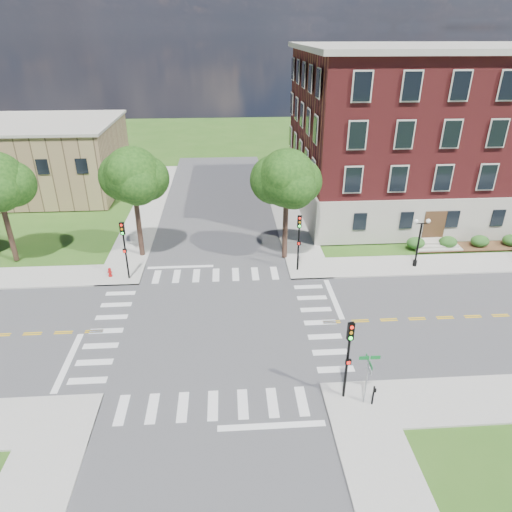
{
  "coord_description": "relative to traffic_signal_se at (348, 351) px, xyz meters",
  "views": [
    {
      "loc": [
        1.09,
        -25.49,
        18.08
      ],
      "look_at": [
        3.07,
        4.1,
        3.2
      ],
      "focal_mm": 32.0,
      "sensor_mm": 36.0,
      "label": 1
    }
  ],
  "objects": [
    {
      "name": "sidewalk_nw",
      "position": [
        -22.47,
        22.47,
        -3.13
      ],
      "size": [
        34.0,
        34.0,
        0.12
      ],
      "color": "#9E9B93",
      "rests_on": "ground"
    },
    {
      "name": "street_sign_pole",
      "position": [
        0.98,
        -0.51,
        -0.88
      ],
      "size": [
        1.1,
        1.1,
        3.1
      ],
      "color": "gray",
      "rests_on": "ground"
    },
    {
      "name": "stop_bar_east",
      "position": [
        1.71,
        10.1,
        -3.19
      ],
      "size": [
        0.4,
        5.5,
        0.0
      ],
      "primitive_type": "cube",
      "color": "silver",
      "rests_on": "ground"
    },
    {
      "name": "crosswalk_east",
      "position": [
        0.11,
        7.1,
        -3.19
      ],
      "size": [
        2.2,
        10.2,
        0.02
      ],
      "primitive_type": null,
      "color": "silver",
      "rests_on": "ground"
    },
    {
      "name": "traffic_signal_nw",
      "position": [
        -14.03,
        14.07,
        0.0
      ],
      "size": [
        0.37,
        0.43,
        4.8
      ],
      "color": "black",
      "rests_on": "ground"
    },
    {
      "name": "ground",
      "position": [
        -7.09,
        7.1,
        -3.19
      ],
      "size": [
        160.0,
        160.0,
        0.0
      ],
      "primitive_type": "plane",
      "color": "#2A5317",
      "rests_on": "ground"
    },
    {
      "name": "main_building",
      "position": [
        16.91,
        29.09,
        5.15
      ],
      "size": [
        30.6,
        22.4,
        16.5
      ],
      "color": "#AEA69A",
      "rests_on": "ground"
    },
    {
      "name": "traffic_signal_ne",
      "position": [
        -0.36,
        14.56,
        0.0
      ],
      "size": [
        0.38,
        0.45,
        4.8
      ],
      "color": "black",
      "rests_on": "ground"
    },
    {
      "name": "push_button_post",
      "position": [
        1.38,
        -0.68,
        -2.39
      ],
      "size": [
        0.14,
        0.21,
        1.2
      ],
      "color": "black",
      "rests_on": "ground"
    },
    {
      "name": "twin_lamp_west",
      "position": [
        9.6,
        14.61,
        -0.66
      ],
      "size": [
        1.36,
        0.36,
        4.23
      ],
      "color": "black",
      "rests_on": "ground"
    },
    {
      "name": "sidewalk_ne",
      "position": [
        8.28,
        22.47,
        -3.13
      ],
      "size": [
        34.0,
        34.0,
        0.12
      ],
      "color": "#9E9B93",
      "rests_on": "ground"
    },
    {
      "name": "road_ns",
      "position": [
        -7.09,
        7.1,
        -3.18
      ],
      "size": [
        12.0,
        90.0,
        0.01
      ],
      "primitive_type": "cube",
      "color": "#3D3D3F",
      "rests_on": "ground"
    },
    {
      "name": "tree_c",
      "position": [
        -13.62,
        18.3,
        4.11
      ],
      "size": [
        4.66,
        4.66,
        9.55
      ],
      "color": "black",
      "rests_on": "ground"
    },
    {
      "name": "shrub_row",
      "position": [
        19.91,
        17.9,
        -3.19
      ],
      "size": [
        18.0,
        2.0,
        1.3
      ],
      "primitive_type": null,
      "color": "#26521B",
      "rests_on": "ground"
    },
    {
      "name": "traffic_signal_se",
      "position": [
        0.0,
        0.0,
        0.0
      ],
      "size": [
        0.36,
        0.41,
        4.8
      ],
      "color": "black",
      "rests_on": "ground"
    },
    {
      "name": "secondary_building",
      "position": [
        -29.09,
        37.1,
        1.09
      ],
      "size": [
        20.4,
        15.4,
        8.3
      ],
      "color": "olive",
      "rests_on": "ground"
    },
    {
      "name": "tree_d",
      "position": [
        -1.14,
        17.04,
        3.99
      ],
      "size": [
        4.75,
        4.75,
        9.47
      ],
      "color": "black",
      "rests_on": "ground"
    },
    {
      "name": "fire_hydrant",
      "position": [
        -15.59,
        14.47,
        -2.72
      ],
      "size": [
        0.35,
        0.35,
        0.75
      ],
      "color": "#9F0C0C",
      "rests_on": "ground"
    },
    {
      "name": "road_ew",
      "position": [
        -7.09,
        7.1,
        -3.18
      ],
      "size": [
        90.0,
        12.0,
        0.01
      ],
      "primitive_type": "cube",
      "color": "#3D3D3F",
      "rests_on": "ground"
    }
  ]
}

